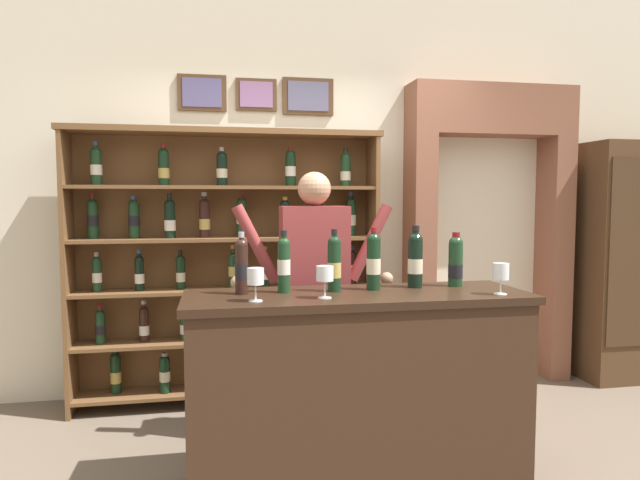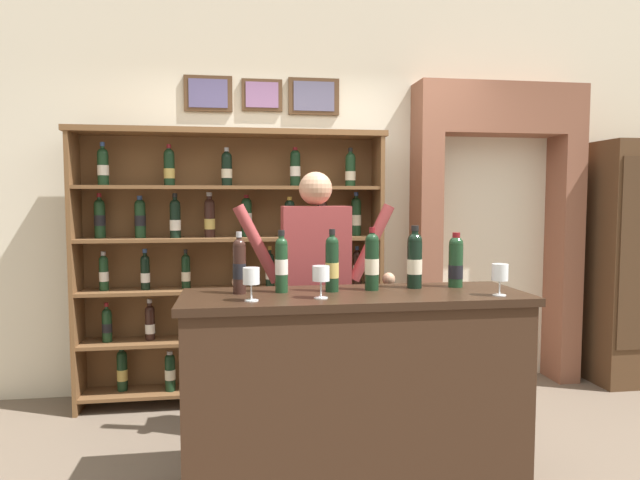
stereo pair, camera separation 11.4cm
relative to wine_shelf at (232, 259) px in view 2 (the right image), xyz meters
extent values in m
cube|color=beige|center=(0.64, 0.33, 0.73)|extent=(12.00, 0.16, 3.58)
cube|color=#4C331E|center=(-0.17, 0.24, 1.23)|extent=(0.36, 0.02, 0.27)
cube|color=#544D7C|center=(-0.17, 0.22, 1.23)|extent=(0.29, 0.01, 0.21)
cube|color=#4C331E|center=(0.24, 0.24, 1.23)|extent=(0.31, 0.02, 0.24)
cube|color=#895E90|center=(0.24, 0.22, 1.23)|extent=(0.25, 0.01, 0.19)
cube|color=#4C331E|center=(0.64, 0.24, 1.23)|extent=(0.40, 0.02, 0.28)
cube|color=slate|center=(0.64, 0.22, 1.23)|extent=(0.32, 0.01, 0.22)
cube|color=brown|center=(-1.08, -0.04, -0.07)|extent=(0.03, 0.30, 1.99)
cube|color=brown|center=(1.08, -0.04, -0.07)|extent=(0.03, 0.30, 1.99)
cube|color=brown|center=(0.00, 0.10, -0.07)|extent=(2.19, 0.02, 1.99)
cube|color=brown|center=(0.00, -0.04, -0.96)|extent=(2.13, 0.28, 0.02)
cylinder|color=black|center=(-0.80, -0.01, -0.82)|extent=(0.07, 0.07, 0.25)
sphere|color=black|center=(-0.80, -0.01, -0.69)|extent=(0.07, 0.07, 0.07)
cylinder|color=black|center=(-0.80, -0.01, -0.65)|extent=(0.04, 0.04, 0.08)
cylinder|color=maroon|center=(-0.80, -0.01, -0.62)|extent=(0.04, 0.04, 0.03)
cylinder|color=tan|center=(-0.80, -0.01, -0.83)|extent=(0.08, 0.08, 0.08)
cylinder|color=black|center=(-0.45, -0.07, -0.83)|extent=(0.07, 0.07, 0.23)
sphere|color=black|center=(-0.45, -0.07, -0.71)|extent=(0.07, 0.07, 0.07)
cylinder|color=black|center=(-0.45, -0.07, -0.69)|extent=(0.03, 0.03, 0.06)
cylinder|color=#99999E|center=(-0.45, -0.07, -0.67)|extent=(0.04, 0.04, 0.03)
cylinder|color=beige|center=(-0.45, -0.07, -0.82)|extent=(0.08, 0.08, 0.07)
cylinder|color=black|center=(-0.03, -0.01, -0.82)|extent=(0.07, 0.07, 0.25)
sphere|color=black|center=(-0.03, -0.01, -0.69)|extent=(0.07, 0.07, 0.07)
cylinder|color=black|center=(-0.03, -0.01, -0.67)|extent=(0.03, 0.03, 0.06)
cylinder|color=navy|center=(-0.03, -0.01, -0.65)|extent=(0.03, 0.03, 0.03)
cylinder|color=silver|center=(-0.03, -0.01, -0.84)|extent=(0.08, 0.08, 0.08)
cylinder|color=black|center=(0.45, -0.04, -0.83)|extent=(0.07, 0.07, 0.23)
sphere|color=black|center=(0.45, -0.04, -0.71)|extent=(0.07, 0.07, 0.07)
cylinder|color=black|center=(0.45, -0.04, -0.68)|extent=(0.03, 0.03, 0.07)
cylinder|color=#B79338|center=(0.45, -0.04, -0.65)|extent=(0.03, 0.03, 0.03)
cylinder|color=black|center=(0.45, -0.04, -0.85)|extent=(0.08, 0.08, 0.07)
cylinder|color=#19381E|center=(0.81, -0.03, -0.83)|extent=(0.07, 0.07, 0.23)
sphere|color=#19381E|center=(0.81, -0.03, -0.71)|extent=(0.07, 0.07, 0.07)
cylinder|color=#19381E|center=(0.81, -0.03, -0.68)|extent=(0.03, 0.03, 0.07)
cylinder|color=#99999E|center=(0.81, -0.03, -0.65)|extent=(0.03, 0.03, 0.03)
cylinder|color=silver|center=(0.81, -0.03, -0.84)|extent=(0.08, 0.08, 0.07)
cube|color=brown|center=(0.00, -0.04, -0.59)|extent=(2.13, 0.28, 0.03)
cylinder|color=#19381E|center=(-0.88, -0.03, -0.47)|extent=(0.07, 0.07, 0.20)
sphere|color=#19381E|center=(-0.88, -0.03, -0.37)|extent=(0.07, 0.07, 0.07)
cylinder|color=#19381E|center=(-0.88, -0.03, -0.34)|extent=(0.03, 0.03, 0.08)
cylinder|color=maroon|center=(-0.88, -0.03, -0.31)|extent=(0.03, 0.03, 0.03)
cylinder|color=black|center=(-0.88, -0.03, -0.48)|extent=(0.07, 0.07, 0.06)
cylinder|color=black|center=(-0.59, -0.02, -0.47)|extent=(0.07, 0.07, 0.21)
sphere|color=black|center=(-0.59, -0.02, -0.36)|extent=(0.07, 0.07, 0.07)
cylinder|color=black|center=(-0.59, -0.02, -0.32)|extent=(0.03, 0.03, 0.08)
cylinder|color=#99999E|center=(-0.59, -0.02, -0.29)|extent=(0.04, 0.04, 0.03)
cylinder|color=silver|center=(-0.59, -0.02, -0.49)|extent=(0.07, 0.07, 0.07)
cylinder|color=#19381E|center=(-0.31, -0.03, -0.47)|extent=(0.07, 0.07, 0.21)
sphere|color=#19381E|center=(-0.31, -0.03, -0.36)|extent=(0.07, 0.07, 0.07)
cylinder|color=#19381E|center=(-0.31, -0.03, -0.34)|extent=(0.03, 0.03, 0.06)
cylinder|color=maroon|center=(-0.31, -0.03, -0.32)|extent=(0.04, 0.04, 0.03)
cylinder|color=silver|center=(-0.31, -0.03, -0.50)|extent=(0.07, 0.07, 0.07)
cylinder|color=black|center=(0.02, -0.03, -0.47)|extent=(0.07, 0.07, 0.21)
sphere|color=black|center=(0.02, -0.03, -0.36)|extent=(0.07, 0.07, 0.07)
cylinder|color=black|center=(0.02, -0.03, -0.33)|extent=(0.03, 0.03, 0.07)
cylinder|color=black|center=(0.02, -0.03, -0.31)|extent=(0.03, 0.03, 0.03)
cylinder|color=beige|center=(0.02, -0.03, -0.48)|extent=(0.07, 0.07, 0.07)
cylinder|color=black|center=(0.27, -0.04, -0.47)|extent=(0.07, 0.07, 0.20)
sphere|color=black|center=(0.27, -0.04, -0.37)|extent=(0.07, 0.07, 0.07)
cylinder|color=black|center=(0.27, -0.04, -0.33)|extent=(0.03, 0.03, 0.08)
cylinder|color=black|center=(0.27, -0.04, -0.31)|extent=(0.04, 0.04, 0.03)
cylinder|color=silver|center=(0.27, -0.04, -0.47)|extent=(0.07, 0.07, 0.06)
cylinder|color=black|center=(0.61, -0.05, -0.47)|extent=(0.07, 0.07, 0.22)
sphere|color=black|center=(0.61, -0.05, -0.35)|extent=(0.07, 0.07, 0.07)
cylinder|color=black|center=(0.61, -0.05, -0.33)|extent=(0.03, 0.03, 0.06)
cylinder|color=navy|center=(0.61, -0.05, -0.30)|extent=(0.03, 0.03, 0.03)
cylinder|color=silver|center=(0.61, -0.05, -0.47)|extent=(0.07, 0.07, 0.07)
cylinder|color=#19381E|center=(0.88, -0.05, -0.48)|extent=(0.07, 0.07, 0.20)
sphere|color=#19381E|center=(0.88, -0.05, -0.37)|extent=(0.07, 0.07, 0.07)
cylinder|color=#19381E|center=(0.88, -0.05, -0.34)|extent=(0.03, 0.03, 0.07)
cylinder|color=#B79338|center=(0.88, -0.05, -0.31)|extent=(0.04, 0.04, 0.03)
cylinder|color=silver|center=(0.88, -0.05, -0.50)|extent=(0.07, 0.07, 0.06)
cube|color=brown|center=(0.00, -0.04, -0.22)|extent=(2.13, 0.28, 0.02)
cylinder|color=#19381E|center=(-0.90, -0.04, -0.10)|extent=(0.06, 0.06, 0.21)
sphere|color=#19381E|center=(-0.90, -0.04, 0.01)|extent=(0.06, 0.06, 0.06)
cylinder|color=#19381E|center=(-0.90, -0.04, 0.03)|extent=(0.03, 0.03, 0.06)
cylinder|color=#99999E|center=(-0.90, -0.04, 0.06)|extent=(0.03, 0.03, 0.03)
cylinder|color=silver|center=(-0.90, -0.04, -0.11)|extent=(0.06, 0.06, 0.07)
cylinder|color=black|center=(-0.61, -0.04, -0.10)|extent=(0.06, 0.06, 0.21)
sphere|color=black|center=(-0.61, -0.04, 0.01)|extent=(0.06, 0.06, 0.06)
cylinder|color=black|center=(-0.61, -0.04, 0.04)|extent=(0.03, 0.03, 0.08)
cylinder|color=navy|center=(-0.61, -0.04, 0.07)|extent=(0.03, 0.03, 0.03)
cylinder|color=silver|center=(-0.61, -0.04, -0.12)|extent=(0.06, 0.06, 0.07)
cylinder|color=black|center=(-0.33, -0.02, -0.10)|extent=(0.06, 0.06, 0.21)
sphere|color=black|center=(-0.33, -0.02, 0.01)|extent=(0.06, 0.06, 0.06)
cylinder|color=black|center=(-0.33, -0.02, 0.04)|extent=(0.02, 0.02, 0.07)
cylinder|color=black|center=(-0.33, -0.02, 0.06)|extent=(0.03, 0.03, 0.03)
cylinder|color=beige|center=(-0.33, -0.02, -0.12)|extent=(0.06, 0.06, 0.07)
cylinder|color=#19381E|center=(0.04, -0.06, -0.09)|extent=(0.06, 0.06, 0.22)
sphere|color=#19381E|center=(0.04, -0.06, 0.02)|extent=(0.06, 0.06, 0.06)
cylinder|color=#19381E|center=(0.04, -0.06, 0.06)|extent=(0.03, 0.03, 0.08)
cylinder|color=#B79338|center=(0.04, -0.06, 0.09)|extent=(0.03, 0.03, 0.03)
cylinder|color=tan|center=(0.04, -0.06, -0.08)|extent=(0.06, 0.06, 0.07)
cylinder|color=black|center=(0.27, -0.05, -0.10)|extent=(0.06, 0.06, 0.21)
sphere|color=black|center=(0.27, -0.05, 0.01)|extent=(0.06, 0.06, 0.06)
cylinder|color=black|center=(0.27, -0.05, 0.05)|extent=(0.02, 0.02, 0.08)
cylinder|color=#B79338|center=(0.27, -0.05, 0.08)|extent=(0.03, 0.03, 0.03)
cylinder|color=silver|center=(0.27, -0.05, -0.11)|extent=(0.06, 0.06, 0.07)
cylinder|color=black|center=(0.60, 0.00, -0.10)|extent=(0.06, 0.06, 0.21)
sphere|color=black|center=(0.60, 0.00, 0.01)|extent=(0.06, 0.06, 0.06)
cylinder|color=black|center=(0.60, 0.00, 0.03)|extent=(0.03, 0.03, 0.06)
cylinder|color=#99999E|center=(0.60, 0.00, 0.05)|extent=(0.03, 0.03, 0.03)
cylinder|color=black|center=(0.60, 0.00, -0.11)|extent=(0.06, 0.06, 0.07)
cylinder|color=black|center=(0.93, -0.02, -0.10)|extent=(0.06, 0.06, 0.22)
sphere|color=black|center=(0.93, -0.02, 0.02)|extent=(0.06, 0.06, 0.06)
cylinder|color=black|center=(0.93, -0.02, 0.05)|extent=(0.02, 0.02, 0.07)
cylinder|color=navy|center=(0.93, -0.02, 0.07)|extent=(0.03, 0.03, 0.03)
cylinder|color=silver|center=(0.93, -0.02, -0.09)|extent=(0.06, 0.06, 0.07)
cube|color=brown|center=(0.00, -0.04, 0.15)|extent=(2.13, 0.28, 0.02)
cylinder|color=#19381E|center=(-0.92, 0.00, 0.28)|extent=(0.08, 0.08, 0.23)
sphere|color=#19381E|center=(-0.92, 0.00, 0.40)|extent=(0.07, 0.07, 0.07)
cylinder|color=#19381E|center=(-0.92, 0.00, 0.43)|extent=(0.03, 0.03, 0.08)
cylinder|color=maroon|center=(-0.92, 0.00, 0.46)|extent=(0.03, 0.03, 0.03)
cylinder|color=black|center=(-0.92, 0.00, 0.29)|extent=(0.08, 0.08, 0.07)
cylinder|color=#19381E|center=(-0.64, -0.01, 0.28)|extent=(0.08, 0.08, 0.23)
sphere|color=#19381E|center=(-0.64, -0.01, 0.40)|extent=(0.07, 0.07, 0.07)
cylinder|color=#19381E|center=(-0.64, -0.01, 0.42)|extent=(0.03, 0.03, 0.06)
cylinder|color=navy|center=(-0.64, -0.01, 0.45)|extent=(0.04, 0.04, 0.03)
cylinder|color=black|center=(-0.64, -0.01, 0.28)|extent=(0.08, 0.08, 0.07)
cylinder|color=black|center=(-0.40, -0.06, 0.28)|extent=(0.08, 0.08, 0.23)
sphere|color=black|center=(-0.40, -0.06, 0.40)|extent=(0.07, 0.07, 0.07)
cylinder|color=black|center=(-0.40, -0.06, 0.43)|extent=(0.03, 0.03, 0.08)
cylinder|color=black|center=(-0.40, -0.06, 0.46)|extent=(0.03, 0.03, 0.03)
cylinder|color=silver|center=(-0.40, -0.06, 0.25)|extent=(0.08, 0.08, 0.07)
cylinder|color=black|center=(-0.16, -0.04, 0.28)|extent=(0.08, 0.08, 0.23)
sphere|color=black|center=(-0.16, -0.04, 0.40)|extent=(0.07, 0.07, 0.07)
cylinder|color=black|center=(-0.16, -0.04, 0.44)|extent=(0.04, 0.04, 0.08)
cylinder|color=#99999E|center=(-0.16, -0.04, 0.47)|extent=(0.04, 0.04, 0.03)
cylinder|color=tan|center=(-0.16, -0.04, 0.26)|extent=(0.08, 0.08, 0.07)
cylinder|color=#19381E|center=(0.11, -0.01, 0.28)|extent=(0.08, 0.08, 0.24)
sphere|color=#19381E|center=(0.11, -0.01, 0.41)|extent=(0.07, 0.07, 0.07)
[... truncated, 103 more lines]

